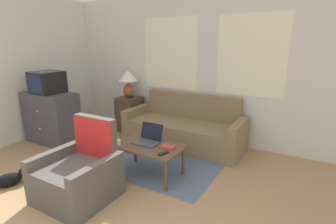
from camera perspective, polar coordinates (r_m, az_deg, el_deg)
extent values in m
cube|color=silver|center=(4.68, 9.56, 9.11)|extent=(6.93, 0.05, 2.60)
cube|color=white|center=(4.99, 0.42, 12.55)|extent=(1.10, 0.01, 1.30)
cube|color=white|center=(4.45, 17.60, 11.56)|extent=(1.10, 0.01, 1.30)
cube|color=silver|center=(5.29, -31.58, 7.78)|extent=(0.05, 4.64, 2.60)
cube|color=slate|center=(4.16, 0.51, -10.06)|extent=(1.64, 1.80, 0.01)
cube|color=#846B4C|center=(4.60, 3.25, -4.73)|extent=(1.80, 0.82, 0.43)
cube|color=#846B4C|center=(4.83, 5.17, -1.04)|extent=(1.80, 0.12, 0.87)
cube|color=#846B4C|center=(5.06, -6.56, -2.05)|extent=(0.14, 0.82, 0.58)
cube|color=#846B4C|center=(4.25, 15.04, -5.84)|extent=(0.14, 0.82, 0.58)
cube|color=#514C47|center=(3.29, -19.17, -14.23)|extent=(0.59, 0.77, 0.41)
cube|color=#514C47|center=(3.38, -15.23, -8.38)|extent=(0.59, 0.10, 0.91)
cube|color=#514C47|center=(3.51, -23.07, -11.59)|extent=(0.10, 0.77, 0.53)
cube|color=#514C47|center=(3.03, -14.79, -15.22)|extent=(0.10, 0.77, 0.53)
cube|color=red|center=(3.30, -16.03, -6.95)|extent=(0.60, 0.01, 0.65)
cube|color=#424247|center=(5.13, -24.00, -1.14)|extent=(0.98, 0.49, 0.90)
sphere|color=tan|center=(4.95, -26.55, 0.18)|extent=(0.04, 0.04, 0.04)
sphere|color=tan|center=(5.03, -26.13, -3.30)|extent=(0.04, 0.04, 0.04)
cube|color=black|center=(5.01, -24.78, 5.90)|extent=(0.45, 0.47, 0.37)
cube|color=#192342|center=(4.87, -27.07, 5.42)|extent=(0.37, 0.01, 0.29)
cube|color=#4C3D2D|center=(5.38, -8.37, -0.44)|extent=(0.43, 0.43, 0.69)
ellipsoid|color=brown|center=(5.27, -8.57, 4.62)|extent=(0.21, 0.21, 0.27)
cylinder|color=tan|center=(5.24, -8.64, 6.40)|extent=(0.02, 0.02, 0.06)
cone|color=white|center=(5.23, -8.70, 7.86)|extent=(0.38, 0.38, 0.21)
cube|color=brown|center=(3.53, -4.26, -7.47)|extent=(0.91, 0.57, 0.03)
cylinder|color=brown|center=(3.68, -11.61, -10.46)|extent=(0.04, 0.04, 0.40)
cylinder|color=brown|center=(3.25, -0.50, -13.78)|extent=(0.04, 0.04, 0.40)
cylinder|color=brown|center=(4.01, -7.12, -8.06)|extent=(0.04, 0.04, 0.40)
cylinder|color=brown|center=(3.62, 3.37, -10.64)|extent=(0.04, 0.04, 0.40)
cube|color=#47474C|center=(3.58, -4.81, -6.73)|extent=(0.33, 0.23, 0.02)
cube|color=black|center=(3.65, -3.54, -4.22)|extent=(0.33, 0.07, 0.23)
cylinder|color=white|center=(3.58, -10.98, -6.49)|extent=(0.09, 0.09, 0.07)
cube|color=#B23D38|center=(3.41, -0.01, -7.62)|extent=(0.19, 0.14, 0.04)
cube|color=black|center=(3.25, -0.99, -9.02)|extent=(0.09, 0.16, 0.02)
ellipsoid|color=black|center=(3.96, -31.41, -12.50)|extent=(0.27, 0.35, 0.17)
sphere|color=black|center=(3.96, -28.81, -11.47)|extent=(0.14, 0.14, 0.14)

